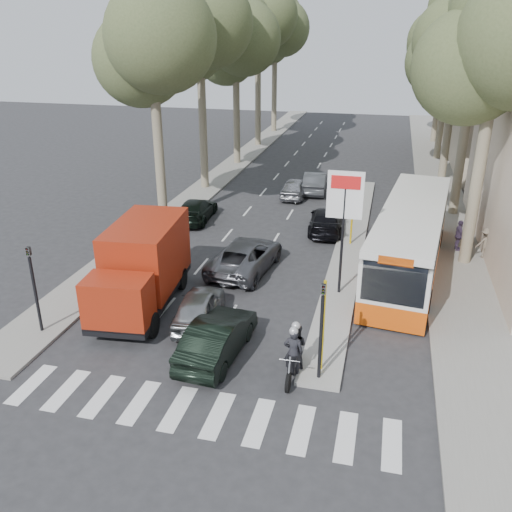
% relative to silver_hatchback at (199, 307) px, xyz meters
% --- Properties ---
extents(ground, '(120.00, 120.00, 0.00)m').
position_rel_silver_hatchback_xyz_m(ground, '(1.96, -1.27, -0.68)').
color(ground, '#28282B').
rests_on(ground, ground).
extents(sidewalk_right, '(3.20, 70.00, 0.12)m').
position_rel_silver_hatchback_xyz_m(sidewalk_right, '(10.56, 23.73, -0.62)').
color(sidewalk_right, gray).
rests_on(sidewalk_right, ground).
extents(median_left, '(2.40, 64.00, 0.12)m').
position_rel_silver_hatchback_xyz_m(median_left, '(-6.04, 26.73, -0.62)').
color(median_left, gray).
rests_on(median_left, ground).
extents(traffic_island, '(1.50, 26.00, 0.16)m').
position_rel_silver_hatchback_xyz_m(traffic_island, '(5.21, 9.73, -0.60)').
color(traffic_island, gray).
rests_on(traffic_island, ground).
extents(billboard, '(1.50, 12.10, 5.60)m').
position_rel_silver_hatchback_xyz_m(billboard, '(5.21, 3.73, 3.02)').
color(billboard, yellow).
rests_on(billboard, ground).
extents(traffic_light_island, '(0.16, 0.41, 3.60)m').
position_rel_silver_hatchback_xyz_m(traffic_light_island, '(5.21, -2.77, 1.81)').
color(traffic_light_island, black).
rests_on(traffic_light_island, ground).
extents(traffic_light_left, '(0.16, 0.41, 3.60)m').
position_rel_silver_hatchback_xyz_m(traffic_light_left, '(-5.64, -2.27, 1.81)').
color(traffic_light_left, black).
rests_on(traffic_light_left, ground).
extents(tree_l_a, '(7.40, 7.20, 14.10)m').
position_rel_silver_hatchback_xyz_m(tree_l_a, '(-5.92, 10.84, 9.70)').
color(tree_l_a, '#6B604C').
rests_on(tree_l_a, ground).
extents(tree_l_b, '(7.40, 7.20, 14.88)m').
position_rel_silver_hatchback_xyz_m(tree_l_b, '(-6.02, 18.84, 10.39)').
color(tree_l_b, '#6B604C').
rests_on(tree_l_b, ground).
extents(tree_l_c, '(7.40, 7.20, 13.71)m').
position_rel_silver_hatchback_xyz_m(tree_l_c, '(-5.82, 26.84, 9.36)').
color(tree_l_c, '#6B604C').
rests_on(tree_l_c, ground).
extents(tree_l_d, '(7.40, 7.20, 15.66)m').
position_rel_silver_hatchback_xyz_m(tree_l_d, '(-5.92, 34.84, 11.08)').
color(tree_l_d, '#6B604C').
rests_on(tree_l_d, ground).
extents(tree_l_e, '(7.40, 7.20, 14.49)m').
position_rel_silver_hatchback_xyz_m(tree_l_e, '(-6.02, 42.84, 10.05)').
color(tree_l_e, '#6B604C').
rests_on(tree_l_e, ground).
extents(tree_r_a, '(7.40, 7.20, 14.10)m').
position_rel_silver_hatchback_xyz_m(tree_r_a, '(11.08, 8.84, 9.70)').
color(tree_r_a, '#6B604C').
rests_on(tree_r_a, ground).
extents(tree_r_b, '(7.40, 7.20, 15.27)m').
position_rel_silver_hatchback_xyz_m(tree_r_b, '(11.18, 16.84, 10.74)').
color(tree_r_b, '#6B604C').
rests_on(tree_r_b, ground).
extents(tree_r_c, '(7.40, 7.20, 13.32)m').
position_rel_silver_hatchback_xyz_m(tree_r_c, '(10.98, 24.84, 9.01)').
color(tree_r_c, '#6B604C').
rests_on(tree_r_c, ground).
extents(tree_r_d, '(7.40, 7.20, 14.88)m').
position_rel_silver_hatchback_xyz_m(tree_r_d, '(11.08, 32.84, 10.39)').
color(tree_r_d, '#6B604C').
rests_on(tree_r_d, ground).
extents(tree_r_e, '(7.40, 7.20, 14.10)m').
position_rel_silver_hatchback_xyz_m(tree_r_e, '(11.18, 40.84, 9.70)').
color(tree_r_e, '#6B604C').
rests_on(tree_r_e, ground).
extents(silver_hatchback, '(2.04, 4.14, 1.36)m').
position_rel_silver_hatchback_xyz_m(silver_hatchback, '(0.00, 0.00, 0.00)').
color(silver_hatchback, gray).
rests_on(silver_hatchback, ground).
extents(dark_hatchback, '(1.90, 4.62, 1.49)m').
position_rel_silver_hatchback_xyz_m(dark_hatchback, '(1.46, -2.13, 0.07)').
color(dark_hatchback, black).
rests_on(dark_hatchback, ground).
extents(queue_car_a, '(3.04, 5.59, 1.49)m').
position_rel_silver_hatchback_xyz_m(queue_car_a, '(0.51, 5.34, 0.06)').
color(queue_car_a, '#55565D').
rests_on(queue_car_a, ground).
extents(queue_car_b, '(2.20, 4.78, 1.35)m').
position_rel_silver_hatchback_xyz_m(queue_car_b, '(3.64, 11.73, -0.00)').
color(queue_car_b, black).
rests_on(queue_car_b, ground).
extents(queue_car_c, '(1.67, 3.99, 1.35)m').
position_rel_silver_hatchback_xyz_m(queue_car_c, '(0.68, 18.05, -0.01)').
color(queue_car_c, '#9D9FA5').
rests_on(queue_car_c, ground).
extents(queue_car_d, '(1.84, 4.52, 1.46)m').
position_rel_silver_hatchback_xyz_m(queue_car_d, '(1.85, 19.66, 0.05)').
color(queue_car_d, '#4D4F54').
rests_on(queue_car_d, ground).
extents(queue_car_e, '(2.13, 4.63, 1.31)m').
position_rel_silver_hatchback_xyz_m(queue_car_e, '(-4.34, 11.79, -0.02)').
color(queue_car_e, black).
rests_on(queue_car_e, ground).
extents(red_truck, '(3.09, 6.76, 3.50)m').
position_rel_silver_hatchback_xyz_m(red_truck, '(-2.71, 0.83, 1.17)').
color(red_truck, black).
rests_on(red_truck, ground).
extents(city_bus, '(4.17, 12.66, 3.27)m').
position_rel_silver_hatchback_xyz_m(city_bus, '(8.15, 7.16, 1.04)').
color(city_bus, '#DA4D0C').
rests_on(city_bus, ground).
extents(motorcycle, '(0.82, 2.29, 1.95)m').
position_rel_silver_hatchback_xyz_m(motorcycle, '(4.31, -2.53, 0.21)').
color(motorcycle, black).
rests_on(motorcycle, ground).
extents(pedestrian_near, '(0.63, 1.03, 1.64)m').
position_rel_silver_hatchback_xyz_m(pedestrian_near, '(10.74, 10.23, 0.26)').
color(pedestrian_near, '#43344E').
rests_on(pedestrian_near, sidewalk_right).
extents(pedestrian_far, '(1.11, 0.78, 1.57)m').
position_rel_silver_hatchback_xyz_m(pedestrian_far, '(11.96, 9.54, 0.22)').
color(pedestrian_far, '#675B4D').
rests_on(pedestrian_far, sidewalk_right).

